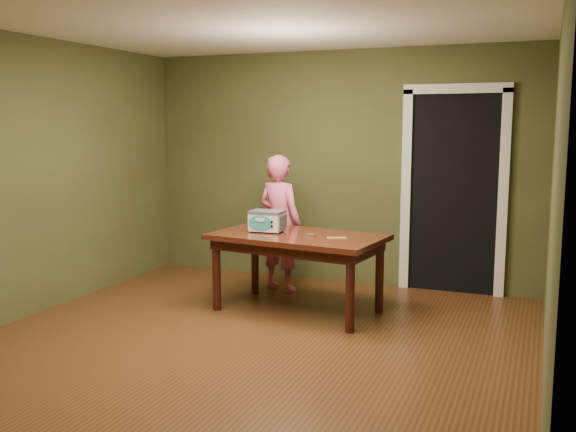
# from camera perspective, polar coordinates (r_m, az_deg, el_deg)

# --- Properties ---
(floor) EXTENTS (5.00, 5.00, 0.00)m
(floor) POSITION_cam_1_polar(r_m,az_deg,el_deg) (5.24, -4.33, -11.80)
(floor) COLOR brown
(floor) RESTS_ON ground
(room_shell) EXTENTS (4.52, 5.02, 2.61)m
(room_shell) POSITION_cam_1_polar(r_m,az_deg,el_deg) (4.93, -4.54, 7.19)
(room_shell) COLOR #4B542D
(room_shell) RESTS_ON ground
(doorway) EXTENTS (1.10, 0.66, 2.25)m
(doorway) POSITION_cam_1_polar(r_m,az_deg,el_deg) (7.28, 14.81, 2.14)
(doorway) COLOR black
(doorway) RESTS_ON ground
(dining_table) EXTENTS (1.70, 1.09, 0.75)m
(dining_table) POSITION_cam_1_polar(r_m,az_deg,el_deg) (6.11, 0.86, -2.56)
(dining_table) COLOR #3C170D
(dining_table) RESTS_ON floor
(toy_oven) EXTENTS (0.35, 0.24, 0.21)m
(toy_oven) POSITION_cam_1_polar(r_m,az_deg,el_deg) (6.22, -1.88, -0.38)
(toy_oven) COLOR #4C4F54
(toy_oven) RESTS_ON dining_table
(baking_pan) EXTENTS (0.10, 0.10, 0.02)m
(baking_pan) POSITION_cam_1_polar(r_m,az_deg,el_deg) (5.98, 2.03, -1.71)
(baking_pan) COLOR silver
(baking_pan) RESTS_ON dining_table
(spatula) EXTENTS (0.18, 0.09, 0.01)m
(spatula) POSITION_cam_1_polar(r_m,az_deg,el_deg) (5.91, 4.35, -1.93)
(spatula) COLOR #FFE16E
(spatula) RESTS_ON dining_table
(child) EXTENTS (0.61, 0.49, 1.47)m
(child) POSITION_cam_1_polar(r_m,az_deg,el_deg) (6.89, -0.73, -0.62)
(child) COLOR pink
(child) RESTS_ON floor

